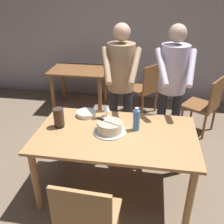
% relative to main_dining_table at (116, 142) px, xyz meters
% --- Properties ---
extents(ground_plane, '(14.00, 14.00, 0.00)m').
position_rel_main_dining_table_xyz_m(ground_plane, '(0.00, 0.00, -0.65)').
color(ground_plane, '#7A6651').
extents(back_wall, '(10.00, 0.12, 2.70)m').
position_rel_main_dining_table_xyz_m(back_wall, '(0.00, 2.73, 0.70)').
color(back_wall, '#ADA8B2').
rests_on(back_wall, ground_plane).
extents(main_dining_table, '(1.62, 0.95, 0.75)m').
position_rel_main_dining_table_xyz_m(main_dining_table, '(0.00, 0.00, 0.00)').
color(main_dining_table, tan).
rests_on(main_dining_table, ground_plane).
extents(cake_on_platter, '(0.34, 0.34, 0.11)m').
position_rel_main_dining_table_xyz_m(cake_on_platter, '(-0.07, 0.02, 0.15)').
color(cake_on_platter, silver).
rests_on(cake_on_platter, main_dining_table).
extents(cake_knife, '(0.26, 0.13, 0.02)m').
position_rel_main_dining_table_xyz_m(cake_knife, '(-0.13, 0.04, 0.22)').
color(cake_knife, silver).
rests_on(cake_knife, cake_on_platter).
extents(plate_stack, '(0.22, 0.22, 0.05)m').
position_rel_main_dining_table_xyz_m(plate_stack, '(-0.39, 0.32, 0.13)').
color(plate_stack, white).
rests_on(plate_stack, main_dining_table).
extents(wine_glass_near, '(0.08, 0.08, 0.14)m').
position_rel_main_dining_table_xyz_m(wine_glass_near, '(-0.15, 0.33, 0.21)').
color(wine_glass_near, silver).
rests_on(wine_glass_near, main_dining_table).
extents(water_bottle, '(0.07, 0.07, 0.25)m').
position_rel_main_dining_table_xyz_m(water_bottle, '(0.19, 0.10, 0.22)').
color(water_bottle, '#387AC6').
rests_on(water_bottle, main_dining_table).
extents(hurricane_lamp, '(0.11, 0.11, 0.21)m').
position_rel_main_dining_table_xyz_m(hurricane_lamp, '(-0.60, 0.03, 0.21)').
color(hurricane_lamp, black).
rests_on(hurricane_lamp, main_dining_table).
extents(person_cutting_cake, '(0.47, 0.56, 1.72)m').
position_rel_main_dining_table_xyz_m(person_cutting_cake, '(-0.04, 0.69, 0.43)').
color(person_cutting_cake, '#2D2D38').
rests_on(person_cutting_cake, ground_plane).
extents(person_standing_beside, '(0.47, 0.56, 1.72)m').
position_rel_main_dining_table_xyz_m(person_standing_beside, '(0.56, 0.72, 0.43)').
color(person_standing_beside, '#2D2D38').
rests_on(person_standing_beside, ground_plane).
extents(chair_near_side, '(0.46, 0.46, 0.90)m').
position_rel_main_dining_table_xyz_m(chair_near_side, '(-0.09, -0.85, -0.16)').
color(chair_near_side, tan).
rests_on(chair_near_side, ground_plane).
extents(background_table, '(1.00, 0.70, 0.74)m').
position_rel_main_dining_table_xyz_m(background_table, '(-0.96, 2.03, -0.07)').
color(background_table, brown).
rests_on(background_table, ground_plane).
extents(background_chair_0, '(0.61, 0.61, 0.90)m').
position_rel_main_dining_table_xyz_m(background_chair_0, '(1.14, 1.45, -0.16)').
color(background_chair_0, brown).
rests_on(background_chair_0, ground_plane).
extents(background_chair_1, '(0.62, 0.62, 0.90)m').
position_rel_main_dining_table_xyz_m(background_chair_1, '(0.23, 2.00, -0.16)').
color(background_chair_1, brown).
rests_on(background_chair_1, ground_plane).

